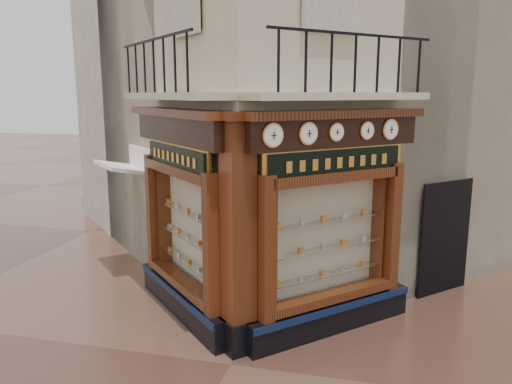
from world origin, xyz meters
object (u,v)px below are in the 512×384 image
(clock_c, at_px, (336,132))
(awning, at_px, (128,272))
(corner_pilaster, at_px, (238,238))
(clock_e, at_px, (390,129))
(clock_a, at_px, (273,135))
(clock_d, at_px, (367,131))
(signboard_right, at_px, (337,162))
(clock_b, at_px, (308,134))
(signboard_left, at_px, (176,157))

(clock_c, bearing_deg, awning, 112.83)
(corner_pilaster, height_order, awning, corner_pilaster)
(clock_e, bearing_deg, awning, 123.66)
(clock_a, height_order, clock_d, clock_a)
(clock_d, height_order, signboard_right, clock_d)
(clock_a, bearing_deg, clock_d, 0.00)
(clock_b, height_order, awning, clock_b)
(clock_e, xyz_separation_m, signboard_right, (-0.86, -0.70, -0.52))
(awning, xyz_separation_m, signboard_left, (2.15, -1.89, 3.10))
(corner_pilaster, bearing_deg, signboard_right, -10.25)
(clock_e, bearing_deg, signboard_right, 174.27)
(clock_b, xyz_separation_m, clock_d, (0.88, 0.88, -0.00))
(corner_pilaster, distance_m, clock_b, 2.02)
(awning, bearing_deg, clock_b, -162.95)
(clock_e, relative_size, signboard_right, 0.17)
(clock_a, distance_m, clock_d, 1.92)
(corner_pilaster, bearing_deg, clock_b, -22.25)
(clock_d, distance_m, awning, 6.80)
(clock_a, relative_size, awning, 0.24)
(clock_c, bearing_deg, clock_a, -180.00)
(clock_b, height_order, signboard_right, clock_b)
(clock_d, bearing_deg, clock_c, -180.00)
(clock_c, height_order, awning, clock_c)
(clock_b, height_order, clock_c, clock_b)
(clock_b, distance_m, signboard_right, 0.88)
(clock_d, distance_m, clock_e, 0.56)
(corner_pilaster, bearing_deg, awning, 96.19)
(corner_pilaster, xyz_separation_m, clock_d, (1.92, 1.32, 1.67))
(clock_b, bearing_deg, awning, 107.05)
(corner_pilaster, bearing_deg, clock_e, -8.51)
(clock_b, height_order, clock_e, clock_e)
(clock_a, xyz_separation_m, signboard_left, (-2.03, 1.05, -0.52))
(clock_b, distance_m, clock_c, 0.58)
(clock_b, bearing_deg, clock_d, 0.00)
(clock_c, xyz_separation_m, signboard_left, (-2.91, 0.17, -0.52))
(corner_pilaster, height_order, clock_a, corner_pilaster)
(clock_b, bearing_deg, corner_pilaster, 157.75)
(awning, bearing_deg, signboard_right, -155.44)
(signboard_left, bearing_deg, clock_e, -124.49)
(clock_c, bearing_deg, signboard_left, 131.65)
(clock_e, xyz_separation_m, awning, (-5.93, 1.19, -3.62))
(clock_b, height_order, clock_d, clock_b)
(awning, bearing_deg, clock_c, -157.17)
(corner_pilaster, distance_m, clock_c, 2.37)
(signboard_left, distance_m, signboard_right, 2.92)
(clock_d, height_order, signboard_left, clock_d)
(clock_a, height_order, signboard_left, clock_a)
(clock_a, distance_m, signboard_right, 1.48)
(awning, height_order, signboard_left, signboard_left)
(clock_a, xyz_separation_m, clock_d, (1.36, 1.36, 0.00))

